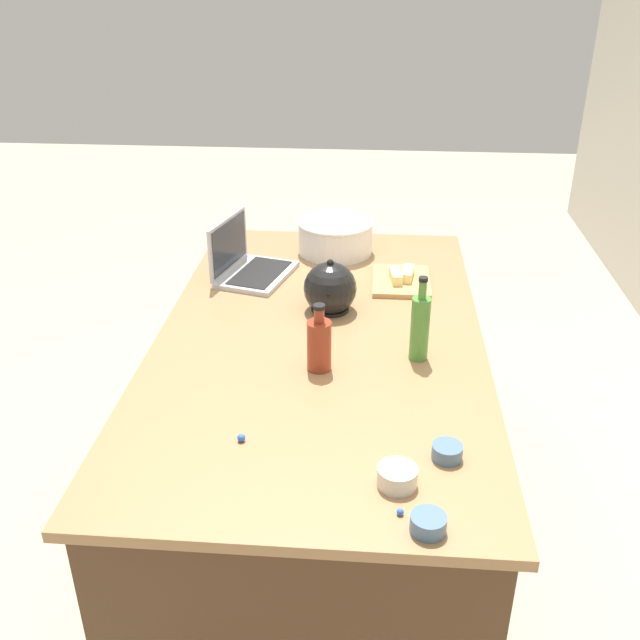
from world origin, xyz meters
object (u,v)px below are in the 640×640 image
at_px(bottle_olive, 420,327).
at_px(ramekin_wide, 397,476).
at_px(butter_stick_right, 408,274).
at_px(ramekin_medium, 447,452).
at_px(butter_stick_left, 396,276).
at_px(mixing_bowl_large, 335,235).
at_px(ramekin_small, 428,523).
at_px(bottle_soy, 319,344).
at_px(kettle, 330,289).
at_px(laptop, 248,264).
at_px(cutting_board, 401,281).

xyz_separation_m(bottle_olive, ramekin_wide, (0.58, -0.07, -0.08)).
relative_size(butter_stick_right, ramekin_medium, 1.47).
relative_size(butter_stick_left, ramekin_medium, 1.47).
xyz_separation_m(mixing_bowl_large, ramekin_small, (1.56, 0.29, -0.05)).
xyz_separation_m(bottle_soy, kettle, (-0.39, 0.01, -0.00)).
xyz_separation_m(bottle_soy, butter_stick_left, (-0.61, 0.23, -0.05)).
distance_m(laptop, ramekin_wide, 1.27).
relative_size(bottle_olive, butter_stick_right, 2.42).
xyz_separation_m(mixing_bowl_large, ramekin_wide, (1.42, 0.23, -0.05)).
relative_size(bottle_soy, ramekin_small, 2.67).
height_order(bottle_soy, bottle_olive, bottle_olive).
height_order(mixing_bowl_large, ramekin_medium, mixing_bowl_large).
relative_size(cutting_board, butter_stick_left, 2.44).
xyz_separation_m(bottle_olive, butter_stick_left, (-0.53, -0.06, -0.07)).
distance_m(bottle_soy, ramekin_small, 0.71).
distance_m(kettle, butter_stick_right, 0.37).
bearing_deg(cutting_board, mixing_bowl_large, -138.13).
bearing_deg(laptop, ramekin_wide, 25.16).
relative_size(mixing_bowl_large, bottle_soy, 1.48).
bearing_deg(mixing_bowl_large, butter_stick_right, 45.22).
bearing_deg(mixing_bowl_large, ramekin_medium, 14.96).
bearing_deg(bottle_soy, butter_stick_left, 159.41).
height_order(cutting_board, ramekin_small, ramekin_small).
bearing_deg(butter_stick_right, laptop, -91.63).
height_order(bottle_olive, kettle, bottle_olive).
relative_size(laptop, ramekin_medium, 4.77).
relative_size(mixing_bowl_large, cutting_board, 1.15).
height_order(ramekin_medium, ramekin_wide, ramekin_wide).
bearing_deg(ramekin_medium, bottle_olive, -174.05).
xyz_separation_m(bottle_olive, ramekin_small, (0.73, -0.01, -0.09)).
distance_m(laptop, butter_stick_left, 0.55).
relative_size(laptop, ramekin_wide, 3.82).
relative_size(bottle_soy, bottle_olive, 0.78).
bearing_deg(mixing_bowl_large, bottle_olive, 19.83).
bearing_deg(ramekin_medium, kettle, -156.70).
bearing_deg(kettle, bottle_soy, -0.82).
distance_m(cutting_board, ramekin_medium, 1.02).
xyz_separation_m(bottle_soy, ramekin_wide, (0.50, 0.22, -0.06)).
bearing_deg(kettle, laptop, -129.06).
relative_size(kettle, ramekin_small, 2.73).
bearing_deg(butter_stick_right, butter_stick_left, -63.61).
relative_size(mixing_bowl_large, ramekin_medium, 4.13).
relative_size(bottle_soy, butter_stick_right, 1.90).
distance_m(kettle, ramekin_small, 1.07).
height_order(bottle_soy, ramekin_medium, bottle_soy).
bearing_deg(mixing_bowl_large, butter_stick_left, 38.16).
bearing_deg(bottle_olive, cutting_board, -175.90).
xyz_separation_m(cutting_board, ramekin_small, (1.27, 0.03, 0.01)).
xyz_separation_m(kettle, ramekin_medium, (0.78, 0.34, -0.06)).
bearing_deg(butter_stick_left, kettle, -44.85).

